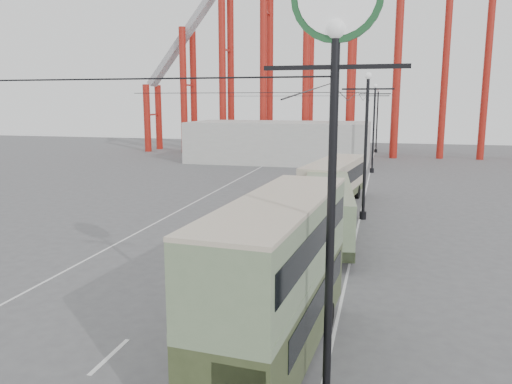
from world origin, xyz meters
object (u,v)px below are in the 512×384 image
(lamp_post_near, at_px, (335,88))
(pedestrian, at_px, (262,223))
(double_decker_bus, at_px, (279,272))
(single_decker_green, at_px, (327,209))
(single_decker_cream, at_px, (334,180))

(lamp_post_near, height_order, pedestrian, lamp_post_near)
(double_decker_bus, bearing_deg, single_decker_green, 94.59)
(single_decker_green, xyz_separation_m, single_decker_cream, (-0.56, 9.95, 0.08))
(double_decker_bus, xyz_separation_m, pedestrian, (-3.58, 12.74, -1.80))
(single_decker_cream, bearing_deg, single_decker_green, -79.15)
(double_decker_bus, relative_size, single_decker_green, 0.82)
(double_decker_bus, bearing_deg, pedestrian, 109.90)
(lamp_post_near, distance_m, single_decker_cream, 26.07)
(double_decker_bus, distance_m, single_decker_green, 13.29)
(lamp_post_near, distance_m, pedestrian, 17.15)
(lamp_post_near, bearing_deg, single_decker_green, 96.47)
(double_decker_bus, distance_m, pedestrian, 13.35)
(single_decker_cream, xyz_separation_m, pedestrian, (-2.93, -10.47, -0.90))
(double_decker_bus, height_order, single_decker_cream, double_decker_bus)
(lamp_post_near, xyz_separation_m, single_decker_green, (-1.74, 15.31, -6.11))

